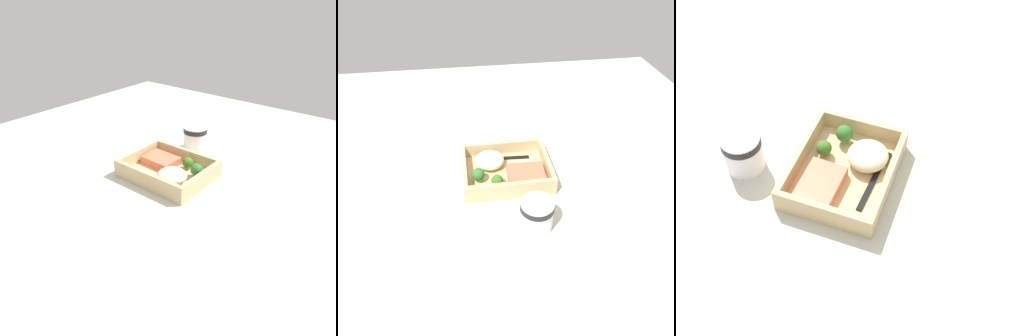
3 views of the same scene
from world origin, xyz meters
TOP-DOWN VIEW (x-y plane):
  - ground_plane at (0.00, 0.00)cm, footprint 160.00×160.00cm
  - takeout_tray at (0.00, 0.00)cm, footprint 24.50×19.62cm
  - tray_rim at (0.00, 0.00)cm, footprint 24.50×19.62cm
  - salmon_fillet at (-5.17, 2.95)cm, footprint 10.39×7.83cm
  - mashed_potatoes at (4.26, -3.58)cm, footprint 8.42×8.43cm
  - broccoli_floret_1 at (3.16, 5.51)cm, footprint 3.22×3.22cm
  - broccoli_floret_2 at (8.04, 2.89)cm, footprint 3.57×3.57cm
  - fork at (1.21, -6.26)cm, footprint 15.87×2.51cm
  - paper_cup at (-4.33, 19.98)cm, footprint 8.05×8.05cm
  - receipt_slip at (-25.58, -6.69)cm, footprint 8.84×13.23cm

SIDE VIEW (x-z plane):
  - ground_plane at x=0.00cm, z-range -2.00..0.00cm
  - receipt_slip at x=-25.58cm, z-range 0.00..0.24cm
  - takeout_tray at x=0.00cm, z-range 0.00..1.20cm
  - fork at x=1.21cm, z-range 1.20..1.64cm
  - salmon_fillet at x=-5.17cm, z-range 1.20..3.55cm
  - broccoli_floret_1 at x=3.16cm, z-range 1.34..5.00cm
  - tray_rim at x=0.00cm, z-range 1.20..5.21cm
  - mashed_potatoes at x=4.26cm, z-range 1.20..5.25cm
  - broccoli_floret_2 at x=8.04cm, z-range 1.46..5.74cm
  - paper_cup at x=-4.33cm, z-range 0.48..8.74cm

